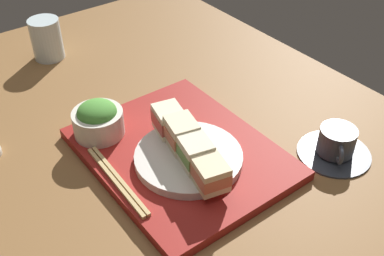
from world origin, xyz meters
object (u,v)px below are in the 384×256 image
at_px(sandwich_nearmost, 169,118).
at_px(salad_bowl, 98,119).
at_px(sandwich_inner_near, 182,133).
at_px(sandwich_inner_far, 195,152).
at_px(drinking_glass, 47,39).
at_px(coffee_cup, 336,145).
at_px(sandwich_farmost, 210,174).
at_px(chopsticks_pair, 117,180).
at_px(sandwich_plate, 188,158).

height_order(sandwich_nearmost, salad_bowl, salad_bowl).
xyz_separation_m(sandwich_inner_near, salad_bowl, (-0.15, -0.10, -0.01)).
relative_size(sandwich_inner_far, drinking_glass, 0.70).
bearing_deg(sandwich_nearmost, sandwich_inner_near, -11.21).
bearing_deg(coffee_cup, sandwich_farmost, -101.35).
relative_size(sandwich_farmost, salad_bowl, 0.72).
xyz_separation_m(chopsticks_pair, coffee_cup, (0.17, 0.39, 0.00)).
distance_m(sandwich_plate, drinking_glass, 0.57).
distance_m(sandwich_plate, sandwich_farmost, 0.09).
bearing_deg(sandwich_farmost, sandwich_nearmost, 168.79).
height_order(sandwich_nearmost, drinking_glass, drinking_glass).
height_order(sandwich_inner_far, salad_bowl, salad_bowl).
height_order(coffee_cup, drinking_glass, drinking_glass).
bearing_deg(salad_bowl, drinking_glass, 171.31).
distance_m(sandwich_plate, coffee_cup, 0.29).
bearing_deg(coffee_cup, sandwich_inner_near, -123.98).
xyz_separation_m(sandwich_plate, sandwich_farmost, (0.09, -0.02, 0.03)).
height_order(sandwich_inner_far, chopsticks_pair, sandwich_inner_far).
relative_size(sandwich_nearmost, chopsticks_pair, 0.35).
height_order(salad_bowl, drinking_glass, drinking_glass).
bearing_deg(sandwich_nearmost, chopsticks_pair, -71.02).
height_order(salad_bowl, chopsticks_pair, salad_bowl).
xyz_separation_m(sandwich_plate, sandwich_inner_far, (0.03, -0.01, 0.04)).
xyz_separation_m(sandwich_nearmost, sandwich_inner_far, (0.11, -0.02, 0.00)).
relative_size(sandwich_plate, sandwich_inner_near, 2.76).
height_order(sandwich_plate, chopsticks_pair, sandwich_plate).
bearing_deg(sandwich_farmost, salad_bowl, -163.86).
relative_size(sandwich_farmost, drinking_glass, 0.69).
height_order(sandwich_farmost, salad_bowl, salad_bowl).
bearing_deg(drinking_glass, sandwich_inner_far, 2.67).
bearing_deg(chopsticks_pair, drinking_glass, 169.15).
relative_size(sandwich_inner_far, coffee_cup, 0.51).
height_order(sandwich_farmost, drinking_glass, drinking_glass).
height_order(sandwich_nearmost, sandwich_inner_near, sandwich_inner_near).
xyz_separation_m(sandwich_inner_near, sandwich_farmost, (0.11, -0.02, -0.00)).
distance_m(sandwich_inner_far, chopsticks_pair, 0.15).
distance_m(salad_bowl, chopsticks_pair, 0.15).
height_order(sandwich_plate, sandwich_inner_near, sandwich_inner_near).
bearing_deg(chopsticks_pair, sandwich_farmost, 45.05).
bearing_deg(drinking_glass, sandwich_farmost, 1.44).
distance_m(sandwich_inner_near, chopsticks_pair, 0.15).
distance_m(salad_bowl, drinking_glass, 0.39).
height_order(sandwich_inner_near, drinking_glass, drinking_glass).
xyz_separation_m(sandwich_nearmost, chopsticks_pair, (0.05, -0.15, -0.04)).
bearing_deg(drinking_glass, coffee_cup, 22.27).
bearing_deg(salad_bowl, sandwich_inner_near, 33.57).
distance_m(coffee_cup, drinking_glass, 0.76).
relative_size(sandwich_inner_near, sandwich_farmost, 1.02).
relative_size(sandwich_plate, coffee_cup, 1.41).
xyz_separation_m(chopsticks_pair, drinking_glass, (-0.53, 0.10, 0.03)).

